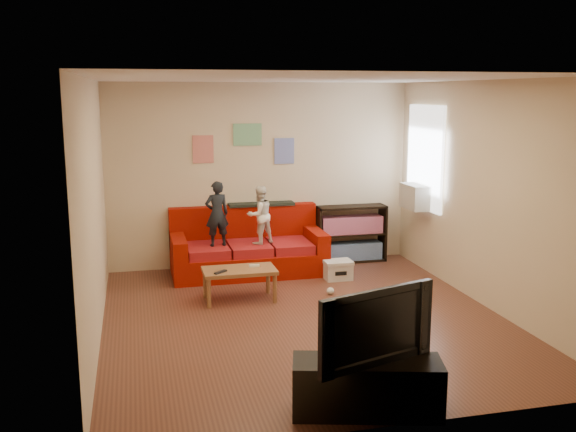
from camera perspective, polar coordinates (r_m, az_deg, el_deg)
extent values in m
cube|color=brown|center=(7.46, 1.46, -9.12)|extent=(4.50, 5.00, 0.01)
cube|color=white|center=(7.01, 1.57, 12.16)|extent=(4.50, 5.00, 0.01)
cube|color=beige|center=(9.53, -2.41, 3.67)|extent=(4.50, 0.01, 2.70)
cube|color=beige|center=(4.79, 9.34, -3.77)|extent=(4.50, 0.01, 2.70)
cube|color=beige|center=(6.89, -16.91, 0.39)|extent=(0.01, 5.00, 2.70)
cube|color=beige|center=(8.00, 17.32, 1.77)|extent=(0.01, 5.00, 2.70)
cube|color=#890E03|center=(9.22, -3.53, -4.12)|extent=(2.17, 0.97, 0.32)
cube|color=#890E03|center=(9.48, -3.98, -0.84)|extent=(2.17, 0.19, 0.60)
cube|color=#890E03|center=(9.03, -9.73, -2.63)|extent=(0.19, 0.97, 0.27)
cube|color=#890E03|center=(9.36, 2.40, -2.00)|extent=(0.19, 0.97, 0.27)
cube|color=maroon|center=(9.01, -7.18, -3.06)|extent=(0.56, 0.74, 0.13)
cube|color=maroon|center=(9.09, -3.47, -2.86)|extent=(0.56, 0.74, 0.13)
cube|color=maroon|center=(9.21, 0.16, -2.66)|extent=(0.56, 0.74, 0.13)
cube|color=black|center=(9.47, -2.39, 1.06)|extent=(0.97, 0.24, 0.04)
imported|color=black|center=(8.89, -6.33, 0.20)|extent=(0.36, 0.26, 0.91)
imported|color=white|center=(8.99, -2.53, 0.10)|extent=(0.49, 0.44, 0.82)
cube|color=brown|center=(7.99, -4.35, -4.87)|extent=(0.90, 0.50, 0.05)
cylinder|color=brown|center=(7.81, -7.04, -6.86)|extent=(0.05, 0.05, 0.36)
cylinder|color=brown|center=(7.93, -1.18, -6.49)|extent=(0.05, 0.05, 0.36)
cylinder|color=brown|center=(8.19, -7.37, -6.01)|extent=(0.05, 0.05, 0.36)
cylinder|color=brown|center=(8.31, -1.79, -5.67)|extent=(0.05, 0.05, 0.36)
cube|color=black|center=(7.83, -6.02, -4.97)|extent=(0.18, 0.16, 0.02)
cube|color=white|center=(8.06, -3.01, -4.44)|extent=(0.13, 0.04, 0.03)
cube|color=black|center=(9.68, 2.65, -1.74)|extent=(0.03, 0.32, 0.86)
cube|color=black|center=(10.02, 8.41, -1.41)|extent=(0.03, 0.32, 0.86)
cube|color=black|center=(9.94, 5.53, -3.91)|extent=(1.08, 0.32, 0.03)
cube|color=black|center=(9.76, 5.62, 0.80)|extent=(1.08, 0.32, 0.03)
cube|color=black|center=(9.84, 5.58, -1.58)|extent=(1.01, 0.32, 0.03)
cube|color=#3F5B8C|center=(9.90, 5.55, -3.10)|extent=(0.95, 0.27, 0.26)
cube|color=#8C3F5C|center=(9.81, 5.59, -0.76)|extent=(0.95, 0.27, 0.26)
cube|color=white|center=(9.39, 12.09, 5.11)|extent=(0.04, 1.08, 1.48)
cube|color=#B7B2A3|center=(9.41, 11.29, 1.71)|extent=(0.28, 0.55, 0.35)
cube|color=#D87266|center=(9.34, -7.56, 5.90)|extent=(0.30, 0.01, 0.40)
cube|color=#72B27F|center=(9.41, -3.62, 7.23)|extent=(0.42, 0.01, 0.32)
cube|color=#727FCC|center=(9.54, -0.34, 5.80)|extent=(0.30, 0.01, 0.38)
cube|color=silver|center=(8.96, 4.44, -4.94)|extent=(0.37, 0.28, 0.22)
cube|color=silver|center=(8.92, 4.46, -4.11)|extent=(0.39, 0.29, 0.05)
cube|color=black|center=(8.82, 4.73, -5.12)|extent=(0.17, 0.00, 0.06)
cube|color=black|center=(5.38, 7.03, -14.85)|extent=(1.26, 0.69, 0.45)
imported|color=black|center=(5.17, 7.17, -9.48)|extent=(1.07, 0.47, 0.62)
sphere|color=silver|center=(8.30, 3.79, -6.67)|extent=(0.11, 0.11, 0.09)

